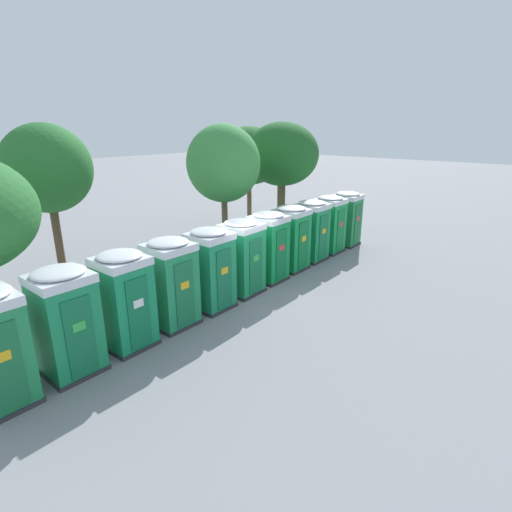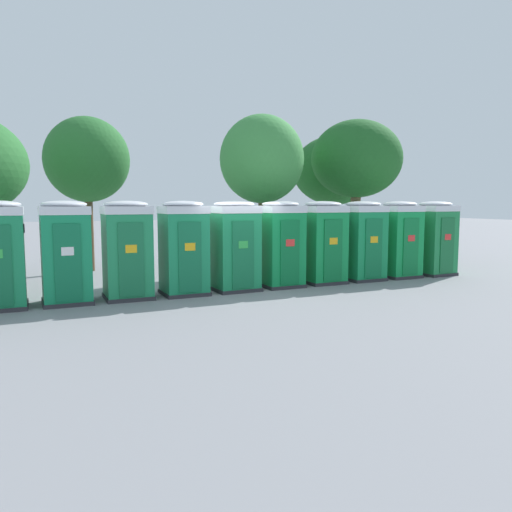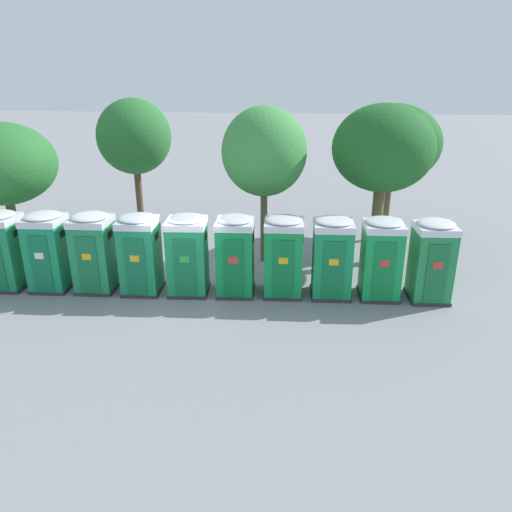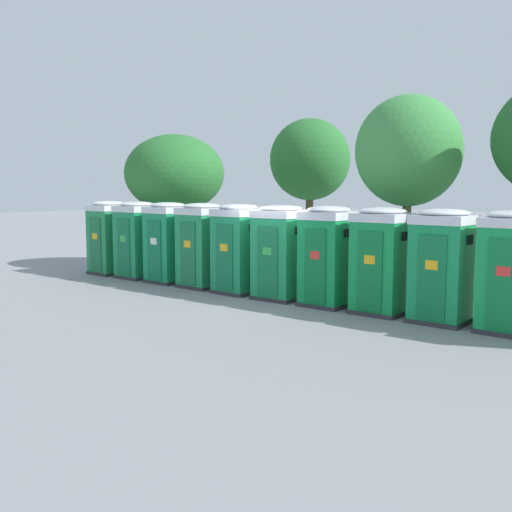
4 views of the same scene
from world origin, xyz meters
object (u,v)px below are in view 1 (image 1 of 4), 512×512
Objects in this scene: portapotty_10 at (346,218)px; street_tree_1 at (47,169)px; portapotty_1 at (66,321)px; street_tree_3 at (282,155)px; portapotty_8 at (311,230)px; portapotty_2 at (125,300)px; portapotty_7 at (291,238)px; street_tree_0 at (223,164)px; portapotty_4 at (211,269)px; portapotty_6 at (268,246)px; portapotty_5 at (242,257)px; portapotty_3 at (171,282)px; portapotty_9 at (329,224)px; street_tree_4 at (249,156)px.

street_tree_1 is (-10.88, 5.73, 2.74)m from portapotty_10.
portapotty_1 is 12.90m from street_tree_3.
portapotty_8 is 2.99m from portapotty_10.
portapotty_7 is (7.46, 0.28, -0.00)m from portapotty_2.
portapotty_8 is 1.00× the size of portapotty_10.
street_tree_0 is (-0.83, 2.80, 2.71)m from portapotty_7.
street_tree_0 is (3.64, 3.03, 2.71)m from portapotty_4.
portapotty_2 is (1.49, 0.05, 0.00)m from portapotty_1.
portapotty_6 is at bearing -176.96° from portapotty_7.
portapotty_5 is 4.48m from portapotty_8.
portapotty_9 is (8.96, 0.30, 0.00)m from portapotty_3.
street_tree_1 is (-3.41, 5.94, 2.74)m from portapotty_5.
portapotty_10 is at bearing 1.59° from portapotty_2.
street_tree_3 reaches higher than portapotty_1.
street_tree_4 reaches higher than portapotty_1.
street_tree_1 reaches higher than portapotty_8.
portapotty_9 is (4.48, 0.16, -0.00)m from portapotty_6.
portapotty_5 is 1.00× the size of portapotty_9.
portapotty_3 is 10.10m from street_tree_3.
street_tree_0 is (2.15, 2.96, 2.71)m from portapotty_5.
portapotty_4 and portapotty_9 have the same top height.
portapotty_9 and portapotty_10 have the same top height.
portapotty_1 is at bearing -177.97° from portapotty_2.
portapotty_6 is (2.98, 0.14, 0.00)m from portapotty_4.
street_tree_3 is at bearing 1.98° from street_tree_0.
portapotty_3 is 1.00× the size of portapotty_9.
portapotty_3 is 1.00× the size of portapotty_4.
street_tree_4 is (12.94, 6.08, 2.62)m from portapotty_1.
portapotty_7 is at bearing -137.30° from street_tree_3.
street_tree_4 reaches higher than portapotty_3.
portapotty_5 is at bearing -139.73° from street_tree_4.
portapotty_6 and portapotty_10 have the same top height.
portapotty_4 is at bearing -0.11° from portapotty_3.
portapotty_9 is at bearing 1.96° from portapotty_1.
portapotty_5 is at bearing 1.22° from portapotty_3.
portapotty_1 is 1.00× the size of portapotty_8.
street_tree_3 is at bearing 16.83° from portapotty_2.
portapotty_9 is (2.99, 0.08, 0.00)m from portapotty_7.
street_tree_3 is at bearing 19.06° from portapotty_3.
street_tree_1 reaches higher than street_tree_4.
portapotty_7 is 0.46× the size of street_tree_0.
portapotty_6 is 8.42m from street_tree_4.
portapotty_4 is at bearing -177.50° from portapotty_8.
portapotty_6 is 4.01m from street_tree_0.
street_tree_0 is (0.66, 2.88, 2.71)m from portapotty_6.
portapotty_8 is 1.00× the size of portapotty_9.
portapotty_9 is 0.46× the size of street_tree_1.
portapotty_10 is (10.45, 0.28, 0.00)m from portapotty_3.
portapotty_1 is at bearing -178.35° from portapotty_5.
street_tree_4 is (5.48, 5.83, 2.62)m from portapotty_6.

